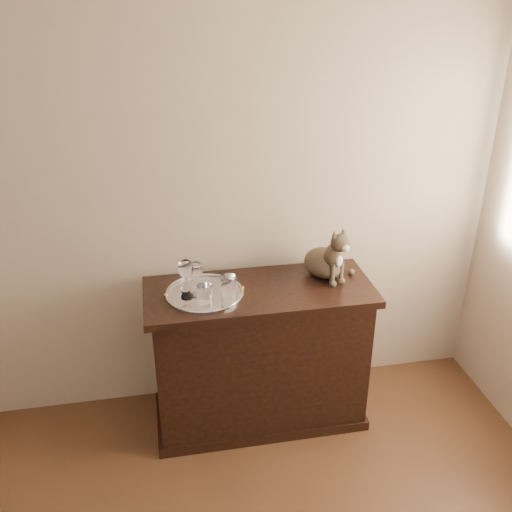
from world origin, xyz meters
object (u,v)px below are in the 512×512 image
Objects in this scene: wine_glass_d at (196,278)px; tumbler_b at (205,294)px; sideboard at (259,356)px; wine_glass_c at (186,278)px; wine_glass_a at (184,275)px; tumbler_c at (229,285)px; tray at (205,294)px; cat at (325,250)px.

tumbler_b is (0.03, -0.07, -0.05)m from wine_glass_d.
wine_glass_c reaches higher than sideboard.
wine_glass_a is 0.08m from wine_glass_d.
tumbler_c is (0.13, 0.06, 0.00)m from tumbler_b.
tray reaches higher than sideboard.
tray is 2.12× the size of wine_glass_d.
wine_glass_c reaches higher than wine_glass_a.
tumbler_b is (0.09, -0.13, -0.04)m from wine_glass_a.
tray is at bearing 9.91° from wine_glass_c.
sideboard is 12.83× the size of tumbler_c.
wine_glass_c is at bearing -169.14° from wine_glass_d.
tray is 1.90× the size of wine_glass_c.
tray is at bearing 166.36° from cat.
tumbler_c is 0.55m from cat.
tumbler_b is at bearing -65.22° from wine_glass_d.
wine_glass_d reaches higher than wine_glass_a.
cat is at bearing 2.92° from wine_glass_a.
tumbler_c reaches higher than tray.
sideboard is at bearing 1.91° from tray.
cat is (0.66, 0.09, 0.15)m from tray.
cat is (0.53, 0.11, 0.10)m from tumbler_c.
tray is 0.68m from cat.
wine_glass_a is 0.92× the size of wine_glass_d.
wine_glass_d is 0.10m from tumbler_b.
cat is (0.37, 0.08, 0.58)m from sideboard.
wine_glass_a reaches higher than tumbler_c.
wine_glass_c reaches higher than tumbler_b.
wine_glass_c is at bearing 179.33° from tumbler_c.
wine_glass_a reaches higher than tray.
tumbler_c is at bearing -170.42° from sideboard.
wine_glass_a is at bearing 94.75° from wine_glass_c.
wine_glass_a is (-0.38, 0.04, 0.52)m from sideboard.
tumbler_b is 0.69m from cat.
tray is 2.29× the size of wine_glass_a.
wine_glass_c is (0.01, -0.07, 0.02)m from wine_glass_a.
wine_glass_a is (-0.09, 0.05, 0.09)m from tray.
tumbler_c reaches higher than sideboard.
wine_glass_d is at bearing -177.28° from sideboard.
tray is at bearing -28.31° from wine_glass_a.
sideboard is 0.69m from cat.
tumbler_b reaches higher than sideboard.
wine_glass_a is at bearing 124.55° from tumbler_b.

